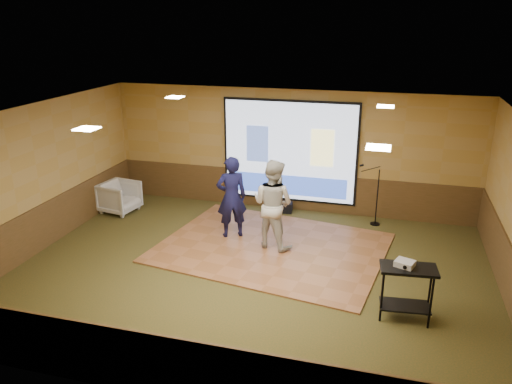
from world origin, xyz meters
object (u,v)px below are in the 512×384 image
(player_right, at_px, (273,204))
(mic_stand, at_px, (374,204))
(projector_screen, at_px, (289,153))
(dance_floor, at_px, (272,247))
(duffel_bag, at_px, (284,207))
(banquet_chair, at_px, (120,197))
(av_table, at_px, (407,283))
(projector, at_px, (405,263))
(player_left, at_px, (232,197))

(player_right, relative_size, mic_stand, 1.30)
(projector_screen, relative_size, dance_floor, 0.73)
(dance_floor, distance_m, duffel_bag, 2.10)
(player_right, xyz_separation_m, duffel_bag, (-0.19, 2.03, -0.85))
(dance_floor, xyz_separation_m, banquet_chair, (-4.13, 1.03, 0.37))
(duffel_bag, bearing_deg, mic_stand, -5.13)
(av_table, height_order, banquet_chair, av_table)
(projector, bearing_deg, dance_floor, 163.99)
(dance_floor, xyz_separation_m, player_left, (-0.97, 0.33, 0.92))
(projector_screen, relative_size, projector, 11.73)
(player_right, height_order, mic_stand, player_right)
(projector_screen, xyz_separation_m, player_left, (-0.84, -1.98, -0.54))
(av_table, height_order, mic_stand, mic_stand)
(duffel_bag, bearing_deg, player_right, -84.62)
(projector_screen, relative_size, player_left, 1.84)
(mic_stand, bearing_deg, av_table, -87.73)
(dance_floor, bearing_deg, banquet_chair, 166.02)
(projector, distance_m, banquet_chair, 7.37)
(player_left, relative_size, duffel_bag, 4.53)
(duffel_bag, bearing_deg, projector, -55.13)
(player_left, xyz_separation_m, av_table, (3.65, -2.26, -0.30))
(projector_screen, xyz_separation_m, player_right, (0.13, -2.25, -0.50))
(av_table, height_order, projector, projector)
(projector_screen, distance_m, mic_stand, 2.37)
(av_table, bearing_deg, projector_screen, 123.43)
(av_table, height_order, duffel_bag, av_table)
(av_table, bearing_deg, dance_floor, 144.03)
(dance_floor, xyz_separation_m, player_right, (0.00, 0.06, 0.96))
(av_table, bearing_deg, player_right, 143.21)
(mic_stand, bearing_deg, duffel_bag, 166.99)
(player_right, bearing_deg, av_table, 161.51)
(mic_stand, height_order, duffel_bag, mic_stand)
(player_right, bearing_deg, mic_stand, -118.91)
(dance_floor, relative_size, mic_stand, 3.14)
(av_table, distance_m, mic_stand, 3.89)
(player_left, bearing_deg, projector_screen, -141.54)
(projector_screen, bearing_deg, player_right, -86.57)
(dance_floor, bearing_deg, projector, -36.38)
(player_right, height_order, duffel_bag, player_right)
(av_table, relative_size, duffel_bag, 2.30)
(projector_screen, relative_size, player_right, 1.76)
(dance_floor, bearing_deg, player_right, 86.08)
(player_right, bearing_deg, projector, 161.08)
(projector_screen, distance_m, banquet_chair, 4.34)
(player_right, xyz_separation_m, projector, (2.60, -1.97, -0.01))
(dance_floor, xyz_separation_m, av_table, (2.67, -1.94, 0.62))
(dance_floor, distance_m, banquet_chair, 4.27)
(dance_floor, height_order, projector, projector)
(av_table, bearing_deg, banquet_chair, 156.43)
(projector_screen, xyz_separation_m, duffel_bag, (-0.06, -0.22, -1.35))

